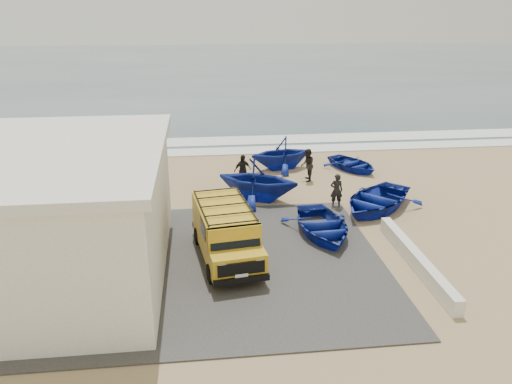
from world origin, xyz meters
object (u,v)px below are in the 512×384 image
building (35,214)px  boat_mid_left (258,179)px  boat_near_right (376,200)px  van (226,230)px  fisherman_back (243,170)px  boat_far_left (281,153)px  boat_near_left (322,225)px  fisherman_middle (307,165)px  fisherman_front (336,190)px  parapet (416,260)px  boat_mid_right (352,164)px

building → boat_mid_left: size_ratio=2.50×
boat_near_right → van: bearing=-106.0°
van → fisherman_back: bearing=72.2°
boat_near_right → boat_far_left: 6.98m
boat_near_left → fisherman_middle: bearing=80.1°
building → boat_far_left: 14.20m
fisherman_middle → fisherman_front: bearing=18.4°
parapet → boat_far_left: 11.69m
boat_near_right → boat_mid_right: (0.63, 5.56, -0.12)m
fisherman_front → fisherman_middle: fisherman_middle is taller
parapet → boat_near_left: size_ratio=1.55×
van → boat_mid_right: 11.85m
fisherman_front → building: bearing=29.1°
boat_mid_right → fisherman_back: (-6.14, -1.84, 0.46)m
boat_near_left → fisherman_back: fisherman_back is taller
building → boat_mid_left: (7.87, 5.88, -1.17)m
parapet → boat_mid_right: (0.99, 10.68, 0.06)m
van → boat_far_left: 10.50m
boat_mid_left → fisherman_middle: boat_mid_left is taller
boat_near_left → fisherman_front: fisherman_front is taller
parapet → fisherman_middle: (-1.84, 9.18, 0.56)m
boat_mid_left → fisherman_middle: 3.62m
parapet → building: bearing=175.4°
boat_near_right → fisherman_back: size_ratio=2.77×
boat_near_right → boat_mid_left: boat_mid_left is taller
parapet → fisherman_front: 5.80m
fisherman_front → fisherman_middle: (-0.55, 3.54, 0.07)m
boat_near_left → boat_far_left: 8.48m
parapet → fisherman_back: fisherman_back is taller
boat_mid_left → building: bearing=152.7°
boat_mid_right → boat_near_right: bearing=-123.0°
van → fisherman_front: size_ratio=3.09×
boat_mid_left → boat_near_right: bearing=-83.5°
van → fisherman_middle: 8.97m
boat_mid_right → van: bearing=-155.1°
van → boat_far_left: (3.57, 9.87, -0.15)m
boat_mid_right → boat_mid_left: bearing=-172.4°
boat_far_left → fisherman_middle: 2.36m
building → boat_mid_right: bearing=35.7°
parapet → boat_mid_left: bearing=123.9°
building → fisherman_front: size_ratio=6.14×
building → fisherman_middle: size_ratio=5.64×
van → boat_near_right: (6.75, 3.68, -0.59)m
parapet → boat_near_right: (0.36, 5.13, 0.18)m
parapet → boat_mid_left: size_ratio=1.60×
boat_near_left → boat_mid_left: size_ratio=1.03×
van → fisherman_back: 7.51m
building → fisherman_back: building is taller
fisherman_back → boat_mid_right: bearing=-8.2°
boat_far_left → fisherman_front: (1.54, -5.69, -0.13)m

